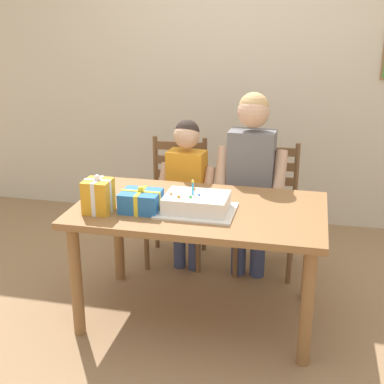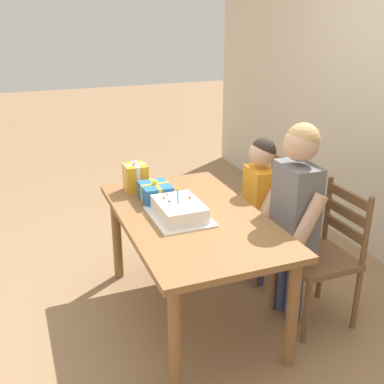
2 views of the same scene
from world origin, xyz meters
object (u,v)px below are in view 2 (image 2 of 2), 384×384
at_px(chair_right, 323,255).
at_px(gift_box_beside_cake, 155,192).
at_px(dining_table, 192,229).
at_px(birthday_cake, 179,210).
at_px(child_older, 296,205).
at_px(chair_left, 270,215).
at_px(gift_box_red_large, 136,178).
at_px(child_younger, 259,198).

bearing_deg(chair_right, gift_box_beside_cake, -125.46).
height_order(dining_table, chair_right, chair_right).
distance_m(dining_table, birthday_cake, 0.17).
relative_size(dining_table, child_older, 1.11).
bearing_deg(child_older, chair_left, 163.36).
bearing_deg(birthday_cake, child_older, 71.51).
height_order(gift_box_red_large, chair_left, gift_box_red_large).
relative_size(gift_box_beside_cake, child_younger, 0.21).
xyz_separation_m(dining_table, chair_right, (0.34, 0.78, -0.17)).
bearing_deg(child_younger, chair_right, 16.90).
bearing_deg(birthday_cake, gift_box_beside_cake, -170.18).
bearing_deg(chair_left, chair_right, 0.01).
relative_size(birthday_cake, chair_left, 0.48).
relative_size(birthday_cake, chair_right, 0.48).
bearing_deg(gift_box_beside_cake, chair_left, 91.46).
bearing_deg(gift_box_red_large, child_younger, 68.39).
relative_size(dining_table, birthday_cake, 3.34).
xyz_separation_m(gift_box_beside_cake, child_younger, (0.09, 0.74, -0.11)).
height_order(chair_right, child_younger, child_younger).
relative_size(chair_left, child_younger, 0.82).
height_order(birthday_cake, gift_box_red_large, gift_box_red_large).
height_order(birthday_cake, child_younger, child_younger).
distance_m(dining_table, gift_box_beside_cake, 0.38).
xyz_separation_m(birthday_cake, gift_box_red_large, (-0.55, -0.13, 0.05)).
distance_m(birthday_cake, chair_right, 0.98).
bearing_deg(dining_table, birthday_cake, -90.89).
xyz_separation_m(gift_box_beside_cake, child_older, (0.55, 0.74, 0.01)).
bearing_deg(gift_box_red_large, chair_right, 48.20).
bearing_deg(chair_left, child_younger, -55.57).
distance_m(gift_box_red_large, child_older, 1.13).
distance_m(gift_box_red_large, gift_box_beside_cake, 0.24).
xyz_separation_m(gift_box_beside_cake, chair_left, (-0.02, 0.91, -0.33)).
relative_size(gift_box_red_large, child_younger, 0.20).
height_order(gift_box_beside_cake, child_younger, child_younger).
height_order(birthday_cake, chair_left, birthday_cake).
bearing_deg(dining_table, child_older, 69.27).
relative_size(gift_box_red_large, gift_box_beside_cake, 0.98).
distance_m(dining_table, child_older, 0.67).
bearing_deg(chair_right, chair_left, -179.99).
bearing_deg(child_older, birthday_cake, -108.49).
xyz_separation_m(dining_table, chair_left, (-0.34, 0.78, -0.17)).
xyz_separation_m(chair_left, child_older, (0.57, -0.17, 0.34)).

